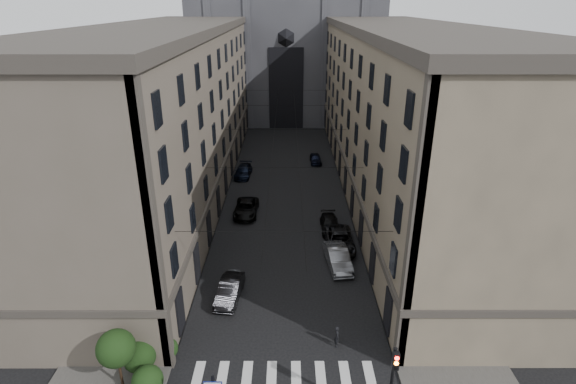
{
  "coord_description": "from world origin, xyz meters",
  "views": [
    {
      "loc": [
        0.23,
        -15.45,
        21.02
      ],
      "look_at": [
        0.26,
        11.6,
        9.57
      ],
      "focal_mm": 28.0,
      "sensor_mm": 36.0,
      "label": 1
    }
  ],
  "objects_px": {
    "traffic_light_right": "(393,379)",
    "pedestrian": "(337,336)",
    "car_left_far": "(243,171)",
    "gothic_tower": "(286,21)",
    "car_right_near": "(338,258)",
    "car_right_far": "(316,159)",
    "car_right_midnear": "(339,240)",
    "car_left_near": "(229,287)",
    "car_right_midfar": "(330,224)",
    "car_left_midfar": "(246,208)",
    "car_left_midnear": "(230,290)"
  },
  "relations": [
    {
      "from": "car_right_near",
      "to": "car_right_midfar",
      "type": "height_order",
      "value": "car_right_near"
    },
    {
      "from": "car_right_midfar",
      "to": "car_right_far",
      "type": "relative_size",
      "value": 1.18
    },
    {
      "from": "car_right_midnear",
      "to": "car_right_midfar",
      "type": "bearing_deg",
      "value": 98.94
    },
    {
      "from": "car_right_midfar",
      "to": "pedestrian",
      "type": "bearing_deg",
      "value": -94.44
    },
    {
      "from": "car_left_far",
      "to": "car_right_far",
      "type": "xyz_separation_m",
      "value": [
        9.74,
        5.15,
        -0.05
      ]
    },
    {
      "from": "gothic_tower",
      "to": "pedestrian",
      "type": "relative_size",
      "value": 37.47
    },
    {
      "from": "gothic_tower",
      "to": "car_right_far",
      "type": "relative_size",
      "value": 15.51
    },
    {
      "from": "traffic_light_right",
      "to": "car_left_far",
      "type": "height_order",
      "value": "traffic_light_right"
    },
    {
      "from": "car_left_near",
      "to": "traffic_light_right",
      "type": "bearing_deg",
      "value": -45.69
    },
    {
      "from": "car_left_near",
      "to": "car_right_far",
      "type": "relative_size",
      "value": 1.13
    },
    {
      "from": "car_left_midnear",
      "to": "car_right_near",
      "type": "height_order",
      "value": "car_right_near"
    },
    {
      "from": "car_left_midnear",
      "to": "car_left_near",
      "type": "bearing_deg",
      "value": 105.11
    },
    {
      "from": "car_left_midnear",
      "to": "car_left_far",
      "type": "bearing_deg",
      "value": 99.0
    },
    {
      "from": "traffic_light_right",
      "to": "car_left_near",
      "type": "xyz_separation_m",
      "value": [
        -9.87,
        11.66,
        -2.57
      ]
    },
    {
      "from": "traffic_light_right",
      "to": "car_left_near",
      "type": "height_order",
      "value": "traffic_light_right"
    },
    {
      "from": "car_right_midfar",
      "to": "pedestrian",
      "type": "height_order",
      "value": "pedestrian"
    },
    {
      "from": "gothic_tower",
      "to": "traffic_light_right",
      "type": "xyz_separation_m",
      "value": [
        5.6,
        -73.04,
        -14.51
      ]
    },
    {
      "from": "car_right_near",
      "to": "car_right_far",
      "type": "bearing_deg",
      "value": 83.99
    },
    {
      "from": "car_left_midfar",
      "to": "car_right_midfar",
      "type": "bearing_deg",
      "value": -21.02
    },
    {
      "from": "traffic_light_right",
      "to": "car_left_far",
      "type": "bearing_deg",
      "value": 106.49
    },
    {
      "from": "traffic_light_right",
      "to": "pedestrian",
      "type": "xyz_separation_m",
      "value": [
        -2.12,
        6.08,
        -2.51
      ]
    },
    {
      "from": "car_right_near",
      "to": "car_right_midfar",
      "type": "bearing_deg",
      "value": 84.01
    },
    {
      "from": "car_left_midfar",
      "to": "car_left_far",
      "type": "xyz_separation_m",
      "value": [
        -1.34,
        11.53,
        -0.03
      ]
    },
    {
      "from": "car_left_midnear",
      "to": "traffic_light_right",
      "type": "bearing_deg",
      "value": -42.83
    },
    {
      "from": "pedestrian",
      "to": "traffic_light_right",
      "type": "bearing_deg",
      "value": -159.56
    },
    {
      "from": "car_left_far",
      "to": "car_right_midnear",
      "type": "distance_m",
      "value": 21.4
    },
    {
      "from": "car_left_near",
      "to": "car_left_midnear",
      "type": "xyz_separation_m",
      "value": [
        0.07,
        -0.42,
        0.02
      ]
    },
    {
      "from": "car_left_midfar",
      "to": "car_left_far",
      "type": "relative_size",
      "value": 1.09
    },
    {
      "from": "car_right_near",
      "to": "car_right_midnear",
      "type": "relative_size",
      "value": 0.89
    },
    {
      "from": "gothic_tower",
      "to": "car_left_midfar",
      "type": "distance_m",
      "value": 50.12
    },
    {
      "from": "car_left_far",
      "to": "car_right_near",
      "type": "height_order",
      "value": "car_right_near"
    },
    {
      "from": "gothic_tower",
      "to": "traffic_light_right",
      "type": "height_order",
      "value": "gothic_tower"
    },
    {
      "from": "car_left_midfar",
      "to": "car_right_midfar",
      "type": "height_order",
      "value": "car_left_midfar"
    },
    {
      "from": "car_right_far",
      "to": "pedestrian",
      "type": "distance_m",
      "value": 36.71
    },
    {
      "from": "car_right_far",
      "to": "car_right_near",
      "type": "bearing_deg",
      "value": -90.81
    },
    {
      "from": "car_right_far",
      "to": "pedestrian",
      "type": "xyz_separation_m",
      "value": [
        -0.72,
        -36.71,
        0.14
      ]
    },
    {
      "from": "car_left_midfar",
      "to": "car_right_midnear",
      "type": "xyz_separation_m",
      "value": [
        9.23,
        -7.07,
        0.05
      ]
    },
    {
      "from": "gothic_tower",
      "to": "car_left_far",
      "type": "height_order",
      "value": "gothic_tower"
    },
    {
      "from": "gothic_tower",
      "to": "car_left_midfar",
      "type": "relative_size",
      "value": 11.16
    },
    {
      "from": "car_left_far",
      "to": "car_right_midfar",
      "type": "distance_m",
      "value": 18.16
    },
    {
      "from": "car_right_midfar",
      "to": "car_left_midfar",
      "type": "bearing_deg",
      "value": 156.22
    },
    {
      "from": "gothic_tower",
      "to": "car_right_far",
      "type": "distance_m",
      "value": 35.03
    },
    {
      "from": "pedestrian",
      "to": "car_left_far",
      "type": "bearing_deg",
      "value": 17.19
    },
    {
      "from": "car_right_far",
      "to": "car_right_midnear",
      "type": "bearing_deg",
      "value": -89.54
    },
    {
      "from": "car_right_midnear",
      "to": "car_left_near",
      "type": "bearing_deg",
      "value": -142.11
    },
    {
      "from": "traffic_light_right",
      "to": "car_right_near",
      "type": "bearing_deg",
      "value": 93.82
    },
    {
      "from": "car_left_near",
      "to": "car_right_midfar",
      "type": "xyz_separation_m",
      "value": [
        8.72,
        10.81,
        -0.08
      ]
    },
    {
      "from": "car_left_far",
      "to": "car_left_midfar",
      "type": "bearing_deg",
      "value": -79.59
    },
    {
      "from": "gothic_tower",
      "to": "car_left_near",
      "type": "height_order",
      "value": "gothic_tower"
    },
    {
      "from": "car_left_midfar",
      "to": "car_right_midfar",
      "type": "relative_size",
      "value": 1.18
    }
  ]
}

